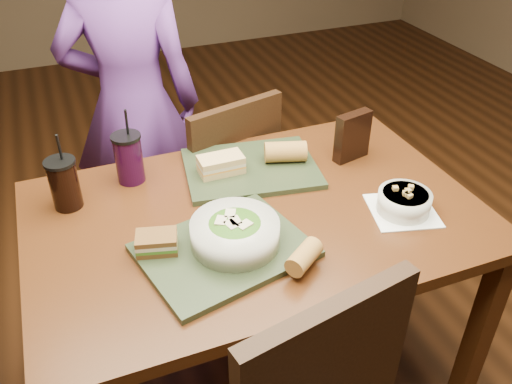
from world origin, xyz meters
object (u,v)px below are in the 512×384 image
dining_table (256,236)px  tray_far (251,168)px  cup_cola (64,183)px  chip_bag (352,136)px  cup_berry (129,158)px  salad_bowl (235,232)px  baguette_far (285,152)px  tray_near (224,250)px  sandwich_far (221,164)px  diner (133,107)px  chair_far (230,186)px  baguette_near (304,257)px  soup_bowl (404,201)px  sandwich_near (157,242)px

dining_table → tray_far: (0.07, 0.22, 0.10)m
cup_cola → chip_bag: (0.91, -0.06, 0.00)m
tray_far → cup_berry: size_ratio=1.70×
salad_bowl → baguette_far: size_ratio=1.73×
tray_near → baguette_far: (0.33, 0.34, 0.04)m
tray_near → sandwich_far: 0.38m
diner → cup_berry: bearing=93.4°
chair_far → baguette_near: (-0.08, -0.80, 0.30)m
diner → chip_bag: (0.61, -0.67, 0.08)m
sandwich_far → chip_bag: size_ratio=0.85×
chair_far → soup_bowl: size_ratio=3.92×
tray_far → baguette_near: 0.50m
cup_berry → dining_table: bearing=-45.1°
baguette_near → chip_bag: 0.59m
cup_berry → chair_far: bearing=29.1°
baguette_far → chip_bag: chip_bag is taller
dining_table → soup_bowl: bearing=-21.2°
chair_far → sandwich_far: size_ratio=6.28×
sandwich_near → sandwich_far: bearing=47.4°
salad_bowl → baguette_near: (0.13, -0.14, -0.01)m
baguette_near → cup_cola: (-0.52, 0.51, 0.03)m
tray_near → salad_bowl: 0.06m
diner → salad_bowl: 0.98m
diner → baguette_near: size_ratio=14.03×
tray_near → chair_far: bearing=70.2°
salad_bowl → sandwich_near: 0.20m
dining_table → tray_far: tray_far is taller
diner → chip_bag: size_ratio=9.05×
salad_bowl → chip_bag: chip_bag is taller
dining_table → chip_bag: 0.47m
sandwich_far → chair_far: bearing=67.4°
soup_bowl → chip_bag: 0.33m
sandwich_near → sandwich_far: sandwich_far is taller
diner → chip_bag: bearing=146.6°
dining_table → tray_near: (-0.14, -0.14, 0.10)m
chair_far → sandwich_far: (-0.13, -0.31, 0.30)m
sandwich_far → baguette_near: (0.05, -0.49, -0.00)m
dining_table → salad_bowl: salad_bowl is taller
tray_far → soup_bowl: bearing=-48.3°
baguette_near → chip_bag: chip_bag is taller
chip_bag → tray_near: bearing=-164.0°
baguette_near → baguette_far: size_ratio=0.79×
tray_near → salad_bowl: salad_bowl is taller
sandwich_near → dining_table: bearing=15.1°
diner → salad_bowl: diner is taller
salad_bowl → cup_cola: bearing=137.0°
cup_berry → sandwich_near: bearing=-90.8°
chair_far → chip_bag: (0.31, -0.36, 0.34)m
sandwich_far → baguette_far: bearing=-3.0°
sandwich_near → baguette_far: size_ratio=0.89×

